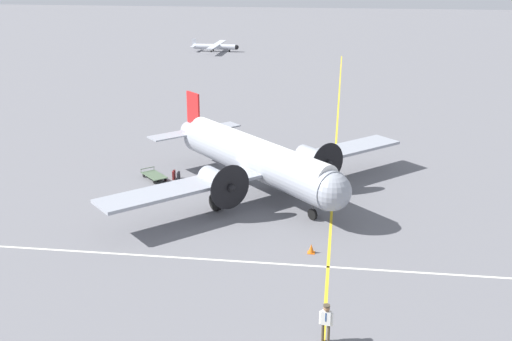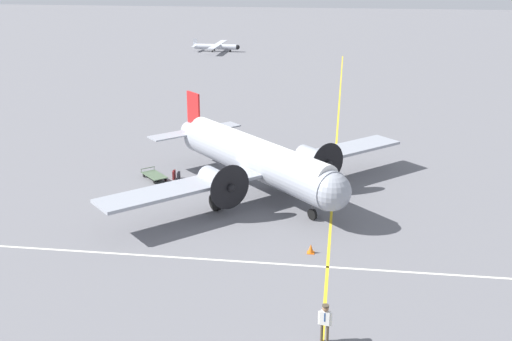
{
  "view_description": "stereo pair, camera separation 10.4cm",
  "coord_description": "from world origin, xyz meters",
  "px_view_note": "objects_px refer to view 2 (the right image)",
  "views": [
    {
      "loc": [
        -39.35,
        -5.37,
        15.07
      ],
      "look_at": [
        0.0,
        0.0,
        1.53
      ],
      "focal_mm": 45.0,
      "sensor_mm": 36.0,
      "label": 1
    },
    {
      "loc": [
        -39.34,
        -5.47,
        15.07
      ],
      "look_at": [
        0.0,
        0.0,
        1.53
      ],
      "focal_mm": 45.0,
      "sensor_mm": 36.0,
      "label": 2
    }
  ],
  "objects_px": {
    "suitcase_upright_spare": "(174,175)",
    "light_aircraft_distant": "(217,46)",
    "airliner_main": "(259,159)",
    "crew_foreground": "(325,319)",
    "suitcase_near_door": "(179,176)",
    "traffic_cone": "(311,249)",
    "baggage_cart": "(154,175)"
  },
  "relations": [
    {
      "from": "airliner_main",
      "to": "suitcase_upright_spare",
      "type": "xyz_separation_m",
      "value": [
        2.14,
        6.33,
        -2.09
      ]
    },
    {
      "from": "airliner_main",
      "to": "crew_foreground",
      "type": "height_order",
      "value": "airliner_main"
    },
    {
      "from": "baggage_cart",
      "to": "traffic_cone",
      "type": "height_order",
      "value": "baggage_cart"
    },
    {
      "from": "suitcase_near_door",
      "to": "light_aircraft_distant",
      "type": "xyz_separation_m",
      "value": [
        60.41,
        9.24,
        0.55
      ]
    },
    {
      "from": "crew_foreground",
      "to": "baggage_cart",
      "type": "height_order",
      "value": "crew_foreground"
    },
    {
      "from": "suitcase_near_door",
      "to": "crew_foreground",
      "type": "bearing_deg",
      "value": -149.52
    },
    {
      "from": "crew_foreground",
      "to": "traffic_cone",
      "type": "xyz_separation_m",
      "value": [
        8.09,
        1.02,
        -0.83
      ]
    },
    {
      "from": "suitcase_upright_spare",
      "to": "crew_foreground",
      "type": "bearing_deg",
      "value": -148.82
    },
    {
      "from": "suitcase_upright_spare",
      "to": "light_aircraft_distant",
      "type": "height_order",
      "value": "light_aircraft_distant"
    },
    {
      "from": "suitcase_near_door",
      "to": "traffic_cone",
      "type": "xyz_separation_m",
      "value": [
        -10.34,
        -9.83,
        -0.04
      ]
    },
    {
      "from": "light_aircraft_distant",
      "to": "baggage_cart",
      "type": "bearing_deg",
      "value": -81.83
    },
    {
      "from": "suitcase_upright_spare",
      "to": "light_aircraft_distant",
      "type": "relative_size",
      "value": 0.06
    },
    {
      "from": "crew_foreground",
      "to": "suitcase_upright_spare",
      "type": "bearing_deg",
      "value": -49.45
    },
    {
      "from": "airliner_main",
      "to": "suitcase_near_door",
      "type": "xyz_separation_m",
      "value": [
        2.06,
        5.98,
        -2.13
      ]
    },
    {
      "from": "light_aircraft_distant",
      "to": "airliner_main",
      "type": "bearing_deg",
      "value": -75.22
    },
    {
      "from": "suitcase_upright_spare",
      "to": "light_aircraft_distant",
      "type": "distance_m",
      "value": 60.99
    },
    {
      "from": "suitcase_upright_spare",
      "to": "traffic_cone",
      "type": "height_order",
      "value": "suitcase_upright_spare"
    },
    {
      "from": "airliner_main",
      "to": "suitcase_upright_spare",
      "type": "bearing_deg",
      "value": -152.65
    },
    {
      "from": "suitcase_near_door",
      "to": "baggage_cart",
      "type": "bearing_deg",
      "value": 94.86
    },
    {
      "from": "crew_foreground",
      "to": "baggage_cart",
      "type": "xyz_separation_m",
      "value": [
        18.29,
        12.56,
        -0.79
      ]
    },
    {
      "from": "airliner_main",
      "to": "suitcase_near_door",
      "type": "relative_size",
      "value": 31.0
    },
    {
      "from": "light_aircraft_distant",
      "to": "traffic_cone",
      "type": "xyz_separation_m",
      "value": [
        -70.76,
        -19.07,
        -0.59
      ]
    },
    {
      "from": "suitcase_upright_spare",
      "to": "traffic_cone",
      "type": "xyz_separation_m",
      "value": [
        -10.42,
        -10.18,
        -0.07
      ]
    },
    {
      "from": "airliner_main",
      "to": "traffic_cone",
      "type": "height_order",
      "value": "airliner_main"
    },
    {
      "from": "crew_foreground",
      "to": "suitcase_near_door",
      "type": "height_order",
      "value": "crew_foreground"
    },
    {
      "from": "suitcase_near_door",
      "to": "light_aircraft_distant",
      "type": "distance_m",
      "value": 61.12
    },
    {
      "from": "airliner_main",
      "to": "light_aircraft_distant",
      "type": "distance_m",
      "value": 64.32
    },
    {
      "from": "baggage_cart",
      "to": "light_aircraft_distant",
      "type": "distance_m",
      "value": 61.03
    },
    {
      "from": "crew_foreground",
      "to": "suitcase_upright_spare",
      "type": "relative_size",
      "value": 2.6
    },
    {
      "from": "crew_foreground",
      "to": "traffic_cone",
      "type": "distance_m",
      "value": 8.2
    },
    {
      "from": "crew_foreground",
      "to": "suitcase_upright_spare",
      "type": "height_order",
      "value": "crew_foreground"
    },
    {
      "from": "light_aircraft_distant",
      "to": "suitcase_upright_spare",
      "type": "bearing_deg",
      "value": -80.53
    }
  ]
}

